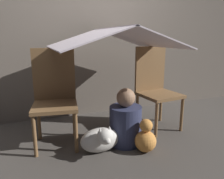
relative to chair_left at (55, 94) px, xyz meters
The scene contains 8 objects.
ground_plane 0.85m from the chair_left, 27.76° to the right, with size 8.80×8.80×0.00m, color #47423D.
wall_back 1.22m from the chair_left, 52.38° to the left, with size 7.00×0.05×2.50m.
chair_left is the anchor object (origin of this frame).
chair_right 1.20m from the chair_left, ahead, with size 0.48×0.48×0.99m.
sheet_canopy 0.83m from the chair_left, ahead, with size 1.22×1.13×0.21m.
person_front 0.78m from the chair_left, 24.70° to the right, with size 0.33×0.33×0.60m.
dog 0.66m from the chair_left, 47.60° to the right, with size 0.39×0.34×0.32m.
plush_toy 1.02m from the chair_left, 33.95° to the right, with size 0.21×0.21×0.33m.
Camera 1 is at (-0.82, -1.92, 1.09)m, focal length 35.00 mm.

